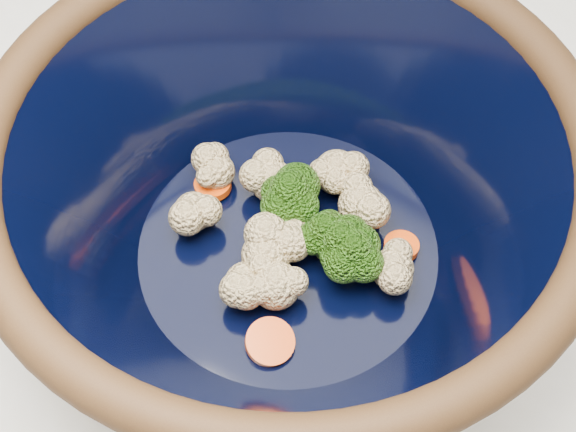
% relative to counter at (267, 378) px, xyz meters
% --- Properties ---
extents(counter, '(1.20, 1.20, 0.90)m').
position_rel_counter_xyz_m(counter, '(0.00, 0.00, 0.00)').
color(counter, silver).
rests_on(counter, ground).
extents(mixing_bowl, '(0.47, 0.47, 0.17)m').
position_rel_counter_xyz_m(mixing_bowl, '(0.08, -0.07, 0.54)').
color(mixing_bowl, black).
rests_on(mixing_bowl, counter).
extents(vegetable_pile, '(0.18, 0.16, 0.05)m').
position_rel_counter_xyz_m(vegetable_pile, '(0.09, -0.06, 0.51)').
color(vegetable_pile, '#608442').
rests_on(vegetable_pile, mixing_bowl).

